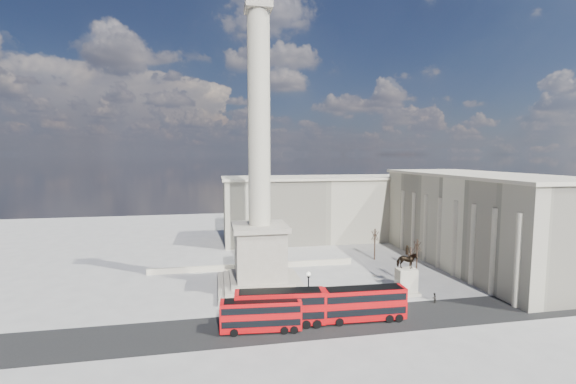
% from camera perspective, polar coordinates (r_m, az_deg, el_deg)
% --- Properties ---
extents(ground, '(180.00, 180.00, 0.00)m').
position_cam_1_polar(ground, '(62.17, -3.58, -15.52)').
color(ground, '#A2A099').
rests_on(ground, ground).
extents(asphalt_road, '(120.00, 9.00, 0.01)m').
position_cam_1_polar(asphalt_road, '(53.94, 3.41, -18.92)').
color(asphalt_road, black).
rests_on(asphalt_road, ground).
extents(nelsons_column, '(14.00, 14.00, 49.85)m').
position_cam_1_polar(nelsons_column, '(63.68, -4.22, -2.97)').
color(nelsons_column, '#A49A89').
rests_on(nelsons_column, ground).
extents(balustrade_wall, '(40.00, 0.60, 1.10)m').
position_cam_1_polar(balustrade_wall, '(77.06, -5.11, -10.89)').
color(balustrade_wall, beige).
rests_on(balustrade_wall, ground).
extents(building_east, '(19.00, 46.00, 18.60)m').
position_cam_1_polar(building_east, '(86.35, 26.60, -3.71)').
color(building_east, beige).
rests_on(building_east, ground).
extents(building_northeast, '(51.00, 17.00, 16.60)m').
position_cam_1_polar(building_northeast, '(102.24, 4.72, -2.34)').
color(building_northeast, beige).
rests_on(building_northeast, ground).
extents(red_bus_a, '(10.35, 3.19, 4.13)m').
position_cam_1_polar(red_bus_a, '(51.11, -3.94, -17.71)').
color(red_bus_a, red).
rests_on(red_bus_a, ground).
extents(red_bus_b, '(11.91, 3.72, 4.75)m').
position_cam_1_polar(red_bus_b, '(52.38, -1.11, -16.71)').
color(red_bus_b, red).
rests_on(red_bus_b, ground).
extents(red_bus_c, '(11.37, 3.03, 4.58)m').
position_cam_1_polar(red_bus_c, '(54.85, 11.24, -15.87)').
color(red_bus_c, red).
rests_on(red_bus_c, ground).
extents(victorian_lamp, '(0.57, 0.57, 6.70)m').
position_cam_1_polar(victorian_lamp, '(53.51, 3.04, -14.56)').
color(victorian_lamp, black).
rests_on(victorian_lamp, ground).
extents(equestrian_statue, '(3.84, 2.88, 8.03)m').
position_cam_1_polar(equestrian_statue, '(65.74, 17.12, -12.01)').
color(equestrian_statue, beige).
rests_on(equestrian_statue, ground).
extents(bare_tree_near, '(1.61, 1.61, 7.04)m').
position_cam_1_polar(bare_tree_near, '(69.31, 17.68, -8.74)').
color(bare_tree_near, '#332319').
rests_on(bare_tree_near, ground).
extents(bare_tree_mid, '(1.67, 1.67, 6.33)m').
position_cam_1_polar(bare_tree_mid, '(79.33, 18.60, -7.38)').
color(bare_tree_mid, '#332319').
rests_on(bare_tree_mid, ground).
extents(bare_tree_far, '(1.71, 1.71, 6.99)m').
position_cam_1_polar(bare_tree_far, '(84.24, 12.76, -6.11)').
color(bare_tree_far, '#332319').
rests_on(bare_tree_far, ground).
extents(pedestrian_walking, '(0.69, 0.53, 1.69)m').
position_cam_1_polar(pedestrian_walking, '(63.92, 15.25, -14.30)').
color(pedestrian_walking, black).
rests_on(pedestrian_walking, ground).
extents(pedestrian_standing, '(0.92, 0.81, 1.59)m').
position_cam_1_polar(pedestrian_standing, '(64.11, 20.84, -14.46)').
color(pedestrian_standing, black).
rests_on(pedestrian_standing, ground).
extents(pedestrian_crossing, '(0.60, 1.11, 1.80)m').
position_cam_1_polar(pedestrian_crossing, '(60.20, 13.08, -15.46)').
color(pedestrian_crossing, black).
rests_on(pedestrian_crossing, ground).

